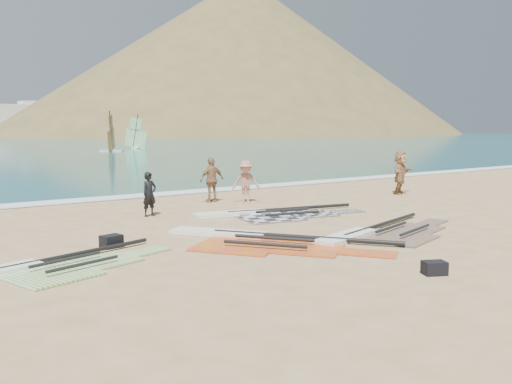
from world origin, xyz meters
TOP-DOWN VIEW (x-y plane):
  - ground at (0.00, 0.00)m, footprint 300.00×300.00m
  - surf_line at (0.00, 12.30)m, footprint 300.00×1.20m
  - headland_main at (85.00, 130.00)m, footprint 143.00×143.00m
  - headland_minor at (120.00, 140.00)m, footprint 70.00×70.00m
  - rig_grey at (1.59, 5.05)m, footprint 5.96×2.90m
  - rig_green at (-6.65, 1.95)m, footprint 5.34×2.87m
  - rig_orange at (2.17, 0.49)m, footprint 5.89×3.22m
  - rig_red at (-1.29, 1.70)m, footprint 4.79×6.12m
  - gear_bag_near at (-4.68, 3.28)m, footprint 0.57×0.47m
  - gear_bag_far at (-0.16, -3.09)m, footprint 0.57×0.50m
  - person_wetsuit at (-1.80, 7.25)m, footprint 0.62×0.48m
  - beachgoer_mid at (2.71, 8.10)m, footprint 1.25×1.07m
  - beachgoer_back at (1.72, 9.05)m, footprint 1.05×0.44m
  - beachgoer_right at (9.89, 6.47)m, footprint 1.86×1.20m
  - windsurfer_centre at (13.45, 50.36)m, footprint 2.45×2.52m
  - windsurfer_right at (18.57, 55.51)m, footprint 2.40×2.32m

SIDE VIEW (x-z plane):
  - ground at x=0.00m, z-range 0.00..0.00m
  - surf_line at x=0.00m, z-range -0.02..0.02m
  - headland_main at x=85.00m, z-range -22.50..22.50m
  - headland_minor at x=120.00m, z-range -14.00..14.00m
  - rig_green at x=-6.65m, z-range -0.05..0.15m
  - rig_orange at x=2.17m, z-range -0.05..0.15m
  - rig_grey at x=1.59m, z-range -0.05..0.15m
  - rig_red at x=-1.29m, z-range -0.05..0.15m
  - gear_bag_far at x=-0.16m, z-range 0.00..0.28m
  - gear_bag_near at x=-4.68m, z-range 0.00..0.32m
  - person_wetsuit at x=-1.80m, z-range 0.00..1.51m
  - beachgoer_mid at x=2.71m, z-range 0.00..1.67m
  - beachgoer_back at x=1.72m, z-range 0.00..1.78m
  - beachgoer_right at x=9.89m, z-range 0.00..1.92m
  - windsurfer_right at x=18.57m, z-range -0.88..3.40m
  - windsurfer_centre at x=13.45m, z-range -0.96..3.60m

